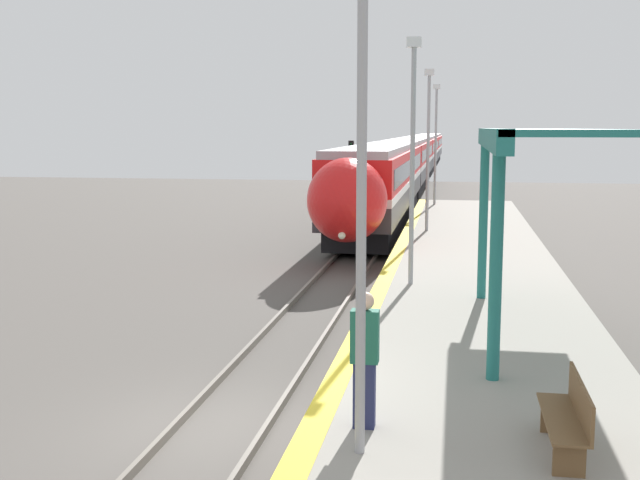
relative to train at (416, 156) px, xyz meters
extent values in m
plane|color=#56514C|center=(0.00, -59.62, -2.25)|extent=(120.00, 120.00, 0.00)
cube|color=slate|center=(-0.72, -59.62, -2.17)|extent=(0.08, 90.00, 0.15)
cube|color=slate|center=(0.72, -59.62, -2.17)|extent=(0.08, 90.00, 0.15)
cube|color=black|center=(0.00, -32.92, -1.61)|extent=(2.45, 20.27, 0.85)
cube|color=#38383D|center=(0.00, -32.92, -0.73)|extent=(2.78, 22.03, 0.90)
cube|color=white|center=(0.00, -32.92, -0.13)|extent=(2.79, 22.03, 0.31)
cube|color=red|center=(0.00, -32.92, 0.70)|extent=(2.78, 22.03, 1.36)
cube|color=black|center=(0.00, -32.92, 0.63)|extent=(2.81, 20.27, 0.75)
cube|color=#9E9EA3|center=(0.00, -32.92, 1.53)|extent=(2.50, 22.03, 0.30)
cylinder|color=black|center=(-0.72, -40.85, -1.80)|extent=(0.12, 0.90, 0.90)
cylinder|color=black|center=(0.72, -40.85, -1.80)|extent=(0.12, 0.90, 0.90)
cylinder|color=black|center=(-0.72, -38.65, -1.80)|extent=(0.12, 0.90, 0.90)
cylinder|color=black|center=(0.72, -38.65, -1.80)|extent=(0.12, 0.90, 0.90)
cylinder|color=black|center=(-0.72, -27.19, -1.80)|extent=(0.12, 0.90, 0.90)
cylinder|color=black|center=(0.72, -27.19, -1.80)|extent=(0.12, 0.90, 0.90)
cylinder|color=black|center=(-0.72, -24.99, -1.80)|extent=(0.12, 0.90, 0.90)
cylinder|color=black|center=(0.72, -24.99, -1.80)|extent=(0.12, 0.90, 0.90)
ellipsoid|color=red|center=(0.00, -45.05, 0.10)|extent=(2.67, 3.33, 2.82)
ellipsoid|color=black|center=(0.00, -45.46, 0.56)|extent=(1.95, 1.95, 1.43)
sphere|color=#F9F4CC|center=(0.00, -46.30, -0.93)|extent=(0.24, 0.24, 0.24)
cube|color=black|center=(0.00, -10.09, -1.61)|extent=(2.45, 20.27, 0.85)
cube|color=#38383D|center=(0.00, -10.09, -0.73)|extent=(2.78, 22.03, 0.90)
cube|color=white|center=(0.00, -10.09, -0.13)|extent=(2.79, 22.03, 0.31)
cube|color=red|center=(0.00, -10.09, 0.70)|extent=(2.78, 22.03, 1.36)
cube|color=black|center=(0.00, -10.09, 0.63)|extent=(2.81, 20.27, 0.75)
cube|color=#9E9EA3|center=(0.00, -10.09, 1.53)|extent=(2.50, 22.03, 0.30)
cylinder|color=black|center=(-0.72, -18.02, -1.80)|extent=(0.12, 0.90, 0.90)
cylinder|color=black|center=(0.72, -18.02, -1.80)|extent=(0.12, 0.90, 0.90)
cylinder|color=black|center=(-0.72, -15.82, -1.80)|extent=(0.12, 0.90, 0.90)
cylinder|color=black|center=(0.72, -15.82, -1.80)|extent=(0.12, 0.90, 0.90)
cylinder|color=black|center=(-0.72, -4.36, -1.80)|extent=(0.12, 0.90, 0.90)
cylinder|color=black|center=(0.72, -4.36, -1.80)|extent=(0.12, 0.90, 0.90)
cylinder|color=black|center=(-0.72, -2.16, -1.80)|extent=(0.12, 0.90, 0.90)
cylinder|color=black|center=(0.72, -2.16, -1.80)|extent=(0.12, 0.90, 0.90)
cube|color=black|center=(0.00, 12.75, -1.61)|extent=(2.45, 20.27, 0.85)
cube|color=#38383D|center=(0.00, 12.75, -0.73)|extent=(2.78, 22.03, 0.90)
cube|color=white|center=(0.00, 12.75, -0.13)|extent=(2.79, 22.03, 0.31)
cube|color=red|center=(0.00, 12.75, 0.70)|extent=(2.78, 22.03, 1.36)
cube|color=black|center=(0.00, 12.75, 0.63)|extent=(2.81, 20.27, 0.75)
cube|color=#9E9EA3|center=(0.00, 12.75, 1.53)|extent=(2.50, 22.03, 0.30)
cylinder|color=black|center=(-0.72, 4.82, -1.80)|extent=(0.12, 0.90, 0.90)
cylinder|color=black|center=(0.72, 4.82, -1.80)|extent=(0.12, 0.90, 0.90)
cylinder|color=black|center=(-0.72, 7.02, -1.80)|extent=(0.12, 0.90, 0.90)
cylinder|color=black|center=(0.72, 7.02, -1.80)|extent=(0.12, 0.90, 0.90)
cylinder|color=black|center=(-0.72, 18.48, -1.80)|extent=(0.12, 0.90, 0.90)
cylinder|color=black|center=(0.72, 18.48, -1.80)|extent=(0.12, 0.90, 0.90)
cylinder|color=black|center=(-0.72, 20.68, -1.80)|extent=(0.12, 0.90, 0.90)
cylinder|color=black|center=(0.72, 20.68, -1.80)|extent=(0.12, 0.90, 0.90)
cube|color=black|center=(0.00, 35.58, -1.61)|extent=(2.45, 20.27, 0.85)
cube|color=#38383D|center=(0.00, 35.58, -0.73)|extent=(2.78, 22.03, 0.90)
cube|color=white|center=(0.00, 35.58, -0.13)|extent=(2.79, 22.03, 0.31)
cube|color=red|center=(0.00, 35.58, 0.70)|extent=(2.78, 22.03, 1.36)
cube|color=black|center=(0.00, 35.58, 0.63)|extent=(2.81, 20.27, 0.75)
cube|color=#9E9EA3|center=(0.00, 35.58, 1.53)|extent=(2.50, 22.03, 0.30)
cylinder|color=black|center=(-0.72, 27.65, -1.80)|extent=(0.12, 0.90, 0.90)
cylinder|color=black|center=(0.72, 27.65, -1.80)|extent=(0.12, 0.90, 0.90)
cylinder|color=black|center=(-0.72, 29.85, -1.80)|extent=(0.12, 0.90, 0.90)
cylinder|color=black|center=(0.72, 29.85, -1.80)|extent=(0.12, 0.90, 0.90)
cylinder|color=black|center=(-0.72, 41.31, -1.80)|extent=(0.12, 0.90, 0.90)
cylinder|color=black|center=(0.72, 41.31, -1.80)|extent=(0.12, 0.90, 0.90)
cylinder|color=black|center=(-0.72, 43.51, -1.80)|extent=(0.12, 0.90, 0.90)
cylinder|color=black|center=(0.72, 43.51, -1.80)|extent=(0.12, 0.90, 0.90)
cube|color=gray|center=(4.05, -59.62, -1.82)|extent=(4.89, 64.00, 0.85)
cube|color=yellow|center=(1.80, -59.62, -1.39)|extent=(0.40, 64.00, 0.01)
cube|color=brown|center=(4.88, -62.49, -1.19)|extent=(0.36, 0.06, 0.42)
cube|color=brown|center=(4.88, -61.17, -1.19)|extent=(0.36, 0.06, 0.42)
cube|color=brown|center=(4.88, -61.83, -0.96)|extent=(0.44, 1.76, 0.03)
cube|color=brown|center=(5.08, -61.83, -0.73)|extent=(0.04, 1.76, 0.44)
cube|color=navy|center=(2.45, -61.39, -0.96)|extent=(0.28, 0.20, 0.87)
cube|color=#1E604C|center=(2.45, -61.39, -0.18)|extent=(0.36, 0.22, 0.69)
sphere|color=beige|center=(2.45, -61.39, 0.28)|extent=(0.24, 0.24, 0.24)
cylinder|color=#59595E|center=(-1.98, -28.92, -0.57)|extent=(0.14, 0.14, 3.36)
cube|color=black|center=(-1.98, -28.92, 1.46)|extent=(0.28, 0.20, 0.70)
sphere|color=black|center=(-1.98, -29.03, 1.63)|extent=(0.14, 0.14, 0.14)
sphere|color=red|center=(-1.98, -29.03, 1.29)|extent=(0.14, 0.14, 0.14)
cylinder|color=#9E9EA3|center=(2.49, -62.22, 1.50)|extent=(0.12, 0.12, 5.80)
cylinder|color=#9E9EA3|center=(2.49, -51.54, 1.50)|extent=(0.12, 0.12, 5.80)
cube|color=silver|center=(2.49, -51.54, 4.52)|extent=(0.36, 0.20, 0.24)
cylinder|color=#9E9EA3|center=(2.49, -40.87, 1.50)|extent=(0.12, 0.12, 5.80)
cube|color=silver|center=(2.49, -40.87, 4.52)|extent=(0.36, 0.20, 0.24)
cylinder|color=#9E9EA3|center=(2.49, -30.19, 1.50)|extent=(0.12, 0.12, 5.80)
cube|color=silver|center=(2.49, -30.19, 4.52)|extent=(0.36, 0.20, 0.24)
cylinder|color=#1E6B66|center=(4.18, -59.06, 0.39)|extent=(0.20, 0.20, 3.58)
cylinder|color=#1E6B66|center=(4.18, -52.96, 0.39)|extent=(0.20, 0.20, 3.58)
cube|color=#1E6B66|center=(4.18, -56.01, 2.28)|extent=(0.24, 9.10, 0.36)
cube|color=#1E6B66|center=(5.08, -56.01, 2.40)|extent=(2.00, 9.10, 0.10)
camera|label=1|loc=(3.56, -71.36, 2.48)|focal=45.00mm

